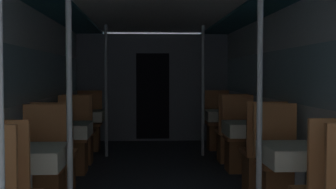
% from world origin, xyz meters
% --- Properties ---
extents(wall_left, '(0.05, 10.36, 2.07)m').
position_xyz_m(wall_left, '(-1.49, 3.78, 1.07)').
color(wall_left, silver).
rests_on(wall_left, ground_plane).
extents(wall_right, '(0.05, 10.36, 2.07)m').
position_xyz_m(wall_right, '(1.49, 3.78, 1.07)').
color(wall_right, silver).
rests_on(wall_right, ground_plane).
extents(bulkhead_far, '(2.93, 0.09, 2.07)m').
position_xyz_m(bulkhead_far, '(0.00, 8.08, 1.03)').
color(bulkhead_far, slate).
rests_on(bulkhead_far, ground_plane).
extents(dining_table_left_1, '(0.60, 0.60, 0.72)m').
position_xyz_m(dining_table_left_1, '(-1.11, 2.73, 0.61)').
color(dining_table_left_1, '#4C4C51').
rests_on(dining_table_left_1, ground_plane).
extents(chair_left_far_1, '(0.43, 0.43, 1.02)m').
position_xyz_m(chair_left_far_1, '(-1.11, 3.33, 0.31)').
color(chair_left_far_1, '#9C5B31').
rests_on(chair_left_far_1, ground_plane).
extents(support_pole_left_1, '(0.05, 0.05, 2.07)m').
position_xyz_m(support_pole_left_1, '(-0.77, 2.73, 1.04)').
color(support_pole_left_1, silver).
rests_on(support_pole_left_1, ground_plane).
extents(dining_table_left_2, '(0.60, 0.60, 0.72)m').
position_xyz_m(dining_table_left_2, '(-1.11, 4.55, 0.61)').
color(dining_table_left_2, '#4C4C51').
rests_on(dining_table_left_2, ground_plane).
extents(chair_left_near_2, '(0.43, 0.43, 1.02)m').
position_xyz_m(chair_left_near_2, '(-1.11, 3.96, 0.31)').
color(chair_left_near_2, '#9C5B31').
rests_on(chair_left_near_2, ground_plane).
extents(chair_left_far_2, '(0.43, 0.43, 1.02)m').
position_xyz_m(chair_left_far_2, '(-1.11, 5.15, 0.31)').
color(chair_left_far_2, '#9C5B31').
rests_on(chair_left_far_2, ground_plane).
extents(dining_table_left_3, '(0.60, 0.60, 0.72)m').
position_xyz_m(dining_table_left_3, '(-1.11, 6.37, 0.61)').
color(dining_table_left_3, '#4C4C51').
rests_on(dining_table_left_3, ground_plane).
extents(chair_left_near_3, '(0.43, 0.43, 1.02)m').
position_xyz_m(chair_left_near_3, '(-1.11, 5.78, 0.31)').
color(chair_left_near_3, '#9C5B31').
rests_on(chair_left_near_3, ground_plane).
extents(chair_left_far_3, '(0.43, 0.43, 1.02)m').
position_xyz_m(chair_left_far_3, '(-1.11, 6.97, 0.31)').
color(chair_left_far_3, '#9C5B31').
rests_on(chair_left_far_3, ground_plane).
extents(support_pole_left_3, '(0.05, 0.05, 2.07)m').
position_xyz_m(support_pole_left_3, '(-0.77, 6.37, 1.04)').
color(support_pole_left_3, silver).
rests_on(support_pole_left_3, ground_plane).
extents(dining_table_right_1, '(0.60, 0.60, 0.72)m').
position_xyz_m(dining_table_right_1, '(1.11, 2.73, 0.61)').
color(dining_table_right_1, '#4C4C51').
rests_on(dining_table_right_1, ground_plane).
extents(chair_right_far_1, '(0.43, 0.43, 1.02)m').
position_xyz_m(chair_right_far_1, '(1.11, 3.33, 0.31)').
color(chair_right_far_1, '#9C5B31').
rests_on(chair_right_far_1, ground_plane).
extents(support_pole_right_1, '(0.05, 0.05, 2.07)m').
position_xyz_m(support_pole_right_1, '(0.77, 2.73, 1.04)').
color(support_pole_right_1, silver).
rests_on(support_pole_right_1, ground_plane).
extents(dining_table_right_2, '(0.60, 0.60, 0.72)m').
position_xyz_m(dining_table_right_2, '(1.11, 4.55, 0.61)').
color(dining_table_right_2, '#4C4C51').
rests_on(dining_table_right_2, ground_plane).
extents(chair_right_near_2, '(0.43, 0.43, 1.02)m').
position_xyz_m(chair_right_near_2, '(1.11, 3.96, 0.31)').
color(chair_right_near_2, '#9C5B31').
rests_on(chair_right_near_2, ground_plane).
extents(chair_right_far_2, '(0.43, 0.43, 1.02)m').
position_xyz_m(chair_right_far_2, '(1.11, 5.15, 0.31)').
color(chair_right_far_2, '#9C5B31').
rests_on(chair_right_far_2, ground_plane).
extents(dining_table_right_3, '(0.60, 0.60, 0.72)m').
position_xyz_m(dining_table_right_3, '(1.11, 6.37, 0.61)').
color(dining_table_right_3, '#4C4C51').
rests_on(dining_table_right_3, ground_plane).
extents(chair_right_near_3, '(0.43, 0.43, 1.02)m').
position_xyz_m(chair_right_near_3, '(1.11, 5.78, 0.31)').
color(chair_right_near_3, '#9C5B31').
rests_on(chair_right_near_3, ground_plane).
extents(chair_right_far_3, '(0.43, 0.43, 1.02)m').
position_xyz_m(chair_right_far_3, '(1.11, 6.97, 0.31)').
color(chair_right_far_3, '#9C5B31').
rests_on(chair_right_far_3, ground_plane).
extents(support_pole_right_3, '(0.05, 0.05, 2.07)m').
position_xyz_m(support_pole_right_3, '(0.77, 6.37, 1.04)').
color(support_pole_right_3, silver).
rests_on(support_pole_right_3, ground_plane).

